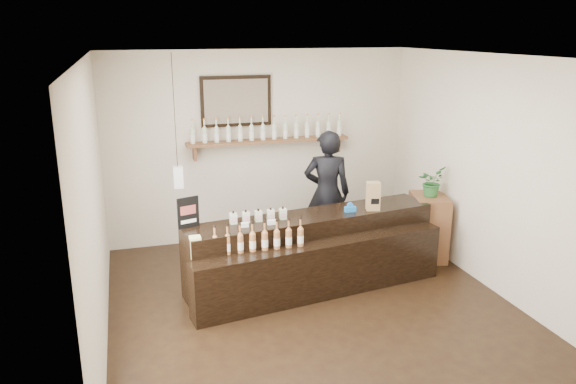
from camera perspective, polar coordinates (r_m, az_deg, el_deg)
The scene contains 10 objects.
ground at distance 6.54m, azimuth 2.64°, elevation -11.77°, with size 5.00×5.00×0.00m, color black.
room_shell at distance 5.93m, azimuth 2.86°, elevation 2.92°, with size 5.00×5.00×5.00m.
back_wall_decor at distance 8.13m, azimuth -3.64°, elevation 6.87°, with size 2.66×0.96×1.69m.
counter at distance 6.91m, azimuth 2.64°, elevation -6.31°, with size 3.23×1.31×1.04m.
promo_sign at distance 6.46m, azimuth -10.11°, elevation -2.06°, with size 0.25×0.09×0.36m.
paper_bag at distance 7.06m, azimuth 8.65°, elevation -0.41°, with size 0.19×0.16×0.36m.
tape_dispenser at distance 6.99m, azimuth 6.34°, elevation -1.65°, with size 0.14×0.06×0.12m.
side_cabinet at distance 7.98m, azimuth 14.04°, elevation -3.46°, with size 0.59×0.71×0.89m.
potted_plant at distance 7.79m, azimuth 14.36°, elevation 1.03°, with size 0.36×0.31×0.40m, color #2A692E.
shopkeeper at distance 7.76m, azimuth 4.00°, elevation 0.70°, with size 0.73×0.48×1.99m, color black.
Camera 1 is at (-1.92, -5.45, 3.06)m, focal length 35.00 mm.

